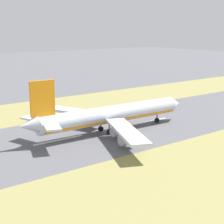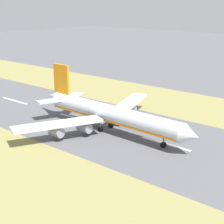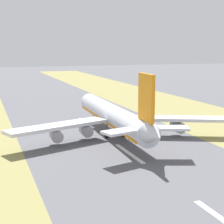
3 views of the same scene
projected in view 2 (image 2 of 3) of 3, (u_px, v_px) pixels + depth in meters
name	position (u px, v px, depth m)	size (l,w,h in m)	color
ground_plane	(112.00, 129.00, 130.59)	(800.00, 800.00, 0.00)	#56565B
grass_median_west	(180.00, 103.00, 163.08)	(40.00, 600.00, 0.01)	olive
grass_median_east	(0.00, 171.00, 98.11)	(40.00, 600.00, 0.01)	olive
centreline_dash_near	(15.00, 101.00, 167.11)	(1.20, 18.00, 0.01)	silver
centreline_dash_mid	(77.00, 118.00, 141.88)	(1.20, 18.00, 0.01)	silver
centreline_dash_far	(165.00, 144.00, 116.65)	(1.20, 18.00, 0.01)	silver
airplane_main_jet	(108.00, 114.00, 127.00)	(64.10, 67.14, 20.20)	silver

